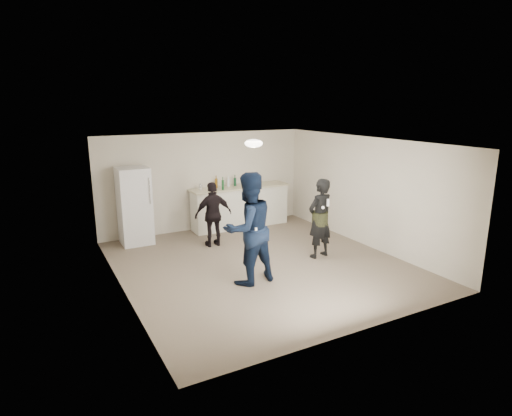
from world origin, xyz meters
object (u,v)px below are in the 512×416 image
man (248,229)px  woman (320,218)px  counter (240,207)px  fridge (134,206)px  spectator (213,214)px  shaker (201,187)px

man → woman: size_ratio=1.20×
counter → fridge: (-2.77, -0.07, 0.38)m
counter → spectator: 1.68m
shaker → spectator: size_ratio=0.11×
man → counter: bearing=-121.4°
spectator → fridge: bearing=-32.0°
shaker → fridge: bearing=-176.5°
woman → spectator: (-1.71, 1.75, -0.11)m
shaker → woman: 3.31m
woman → spectator: woman is taller
counter → fridge: size_ratio=1.44×
fridge → counter: bearing=1.4°
fridge → man: man is taller
counter → man: man is taller
fridge → spectator: fridge is taller
fridge → spectator: (1.54, -1.05, -0.15)m
man → woman: man is taller
fridge → spectator: 1.87m
man → spectator: 2.25m
counter → man: bearing=-113.9°
man → woman: 2.01m
shaker → woman: bearing=-61.8°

